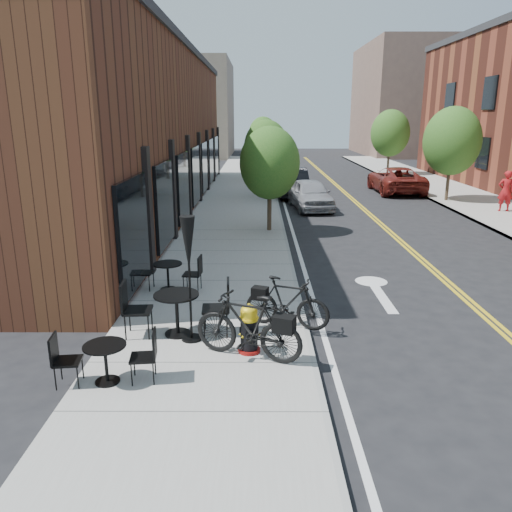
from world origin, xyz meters
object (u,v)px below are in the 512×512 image
object	(u,v)px
fire_hydrant	(249,329)
bistro_set_c	(168,273)
parked_car_a	(310,194)
parked_car_far	(396,180)
bistro_set_a	(177,308)
parked_car_b	(292,182)
parked_car_c	(285,167)
bicycle_right	(287,302)
pedestrian	(505,191)
patio_umbrella	(189,253)
bistro_set_b	(106,358)
bicycle_left	(248,326)

from	to	relation	value
fire_hydrant	bistro_set_c	size ratio (longest dim) A/B	0.56
parked_car_a	parked_car_far	xyz separation A→B (m)	(5.43, 5.30, 0.03)
bistro_set_a	parked_car_b	bearing A→B (deg)	75.98
parked_car_c	parked_car_far	world-z (taller)	parked_car_far
bicycle_right	pedestrian	world-z (taller)	pedestrian
patio_umbrella	parked_car_b	distance (m)	18.92
bistro_set_b	patio_umbrella	xyz separation A→B (m)	(1.15, 1.60, 1.30)
parked_car_b	patio_umbrella	bearing A→B (deg)	-101.53
bicycle_left	parked_car_c	bearing A→B (deg)	-162.79
bicycle_right	bicycle_left	bearing A→B (deg)	170.20
fire_hydrant	bistro_set_b	world-z (taller)	fire_hydrant
bicycle_right	parked_car_c	xyz separation A→B (m)	(1.38, 27.79, 0.02)
bistro_set_a	bistro_set_b	xyz separation A→B (m)	(-0.85, -1.83, -0.12)
parked_car_b	parked_car_far	distance (m)	6.16
bistro_set_b	fire_hydrant	bearing A→B (deg)	19.17
bicycle_right	bistro_set_b	size ratio (longest dim) A/B	1.10
parked_car_far	pedestrian	size ratio (longest dim) A/B	2.93
parked_car_b	parked_car_far	size ratio (longest dim) A/B	0.86
bicycle_right	bistro_set_c	xyz separation A→B (m)	(-2.79, 2.24, -0.08)
bistro_set_b	patio_umbrella	size ratio (longest dim) A/B	0.67
patio_umbrella	parked_car_b	size ratio (longest dim) A/B	0.53
patio_umbrella	parked_car_c	world-z (taller)	patio_umbrella
bicycle_right	bistro_set_b	world-z (taller)	bicycle_right
parked_car_far	bistro_set_a	bearing A→B (deg)	64.58
bicycle_left	bistro_set_a	distance (m)	1.70
fire_hydrant	bicycle_right	size ratio (longest dim) A/B	0.53
bistro_set_b	bistro_set_a	bearing A→B (deg)	58.43
bicycle_left	bicycle_right	world-z (taller)	bicycle_left
fire_hydrant	patio_umbrella	world-z (taller)	patio_umbrella
parked_car_c	parked_car_b	bearing A→B (deg)	-85.77
parked_car_a	parked_car_b	size ratio (longest dim) A/B	0.90
fire_hydrant	parked_car_a	bearing A→B (deg)	83.24
bicycle_left	bicycle_right	bearing A→B (deg)	171.87
fire_hydrant	pedestrian	world-z (taller)	pedestrian
bistro_set_b	parked_car_c	xyz separation A→B (m)	(4.39, 29.98, 0.12)
bistro_set_b	bistro_set_c	bearing A→B (deg)	80.58
bistro_set_c	bistro_set_a	bearing A→B (deg)	-70.43
bistro_set_c	parked_car_far	world-z (taller)	parked_car_far
parked_car_a	parked_car_c	size ratio (longest dim) A/B	0.90
bistro_set_b	parked_car_c	bearing A→B (deg)	75.07
bicycle_right	parked_car_b	xyz separation A→B (m)	(1.31, 18.03, 0.11)
bicycle_right	pedestrian	distance (m)	16.62
parked_car_b	bistro_set_b	bearing A→B (deg)	-103.94
patio_umbrella	parked_car_a	world-z (taller)	patio_umbrella
fire_hydrant	patio_umbrella	distance (m)	1.77
fire_hydrant	parked_car_b	world-z (taller)	parked_car_b
bistro_set_b	parked_car_c	distance (m)	30.30
parked_car_b	pedestrian	world-z (taller)	pedestrian
bistro_set_a	parked_car_b	size ratio (longest dim) A/B	0.45
fire_hydrant	patio_umbrella	bearing A→B (deg)	158.49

